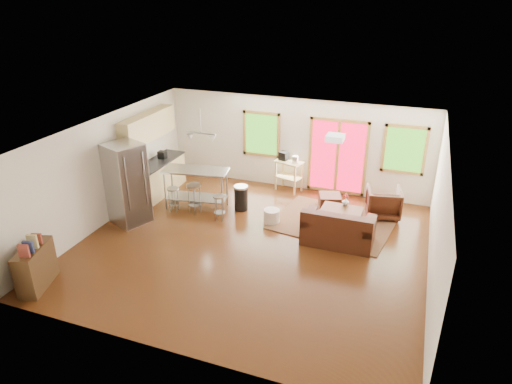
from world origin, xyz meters
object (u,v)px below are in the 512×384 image
(loveseat, at_px, (338,230))
(ottoman, at_px, (330,201))
(rug, at_px, (333,223))
(armchair, at_px, (383,201))
(kitchen_cart, at_px, (288,165))
(coffee_table, at_px, (342,211))
(refrigerator, at_px, (127,184))
(island, at_px, (196,181))

(loveseat, bearing_deg, ottoman, 107.07)
(rug, bearing_deg, ottoman, 107.15)
(armchair, relative_size, kitchen_cart, 0.74)
(coffee_table, bearing_deg, refrigerator, -161.05)
(ottoman, relative_size, kitchen_cart, 0.48)
(armchair, xyz_separation_m, kitchen_cart, (-2.70, 0.71, 0.35))
(loveseat, bearing_deg, armchair, 64.56)
(loveseat, height_order, armchair, loveseat)
(ottoman, distance_m, refrigerator, 5.15)
(rug, distance_m, ottoman, 0.90)
(refrigerator, height_order, kitchen_cart, refrigerator)
(kitchen_cart, bearing_deg, loveseat, -52.20)
(ottoman, height_order, kitchen_cart, kitchen_cart)
(rug, relative_size, loveseat, 1.75)
(armchair, bearing_deg, island, 2.10)
(coffee_table, height_order, kitchen_cart, kitchen_cart)
(kitchen_cart, bearing_deg, rug, -43.72)
(refrigerator, distance_m, kitchen_cart, 4.42)
(kitchen_cart, bearing_deg, island, -136.26)
(coffee_table, xyz_separation_m, ottoman, (-0.45, 0.75, -0.16))
(loveseat, height_order, coffee_table, loveseat)
(loveseat, xyz_separation_m, refrigerator, (-5.00, -0.70, 0.67))
(refrigerator, xyz_separation_m, kitchen_cart, (3.12, 3.13, -0.23))
(refrigerator, xyz_separation_m, island, (1.17, 1.27, -0.27))
(rug, distance_m, kitchen_cart, 2.36)
(rug, height_order, coffee_table, coffee_table)
(loveseat, bearing_deg, rug, 107.05)
(armchair, bearing_deg, loveseat, 52.90)
(loveseat, height_order, ottoman, loveseat)
(armchair, height_order, ottoman, armchair)
(rug, relative_size, armchair, 3.30)
(rug, distance_m, armchair, 1.43)
(loveseat, relative_size, ottoman, 2.89)
(refrigerator, bearing_deg, coffee_table, 41.22)
(armchair, bearing_deg, refrigerator, 10.82)
(refrigerator, bearing_deg, loveseat, 30.20)
(coffee_table, height_order, island, island)
(island, bearing_deg, kitchen_cart, 43.74)
(rug, bearing_deg, coffee_table, 28.17)
(loveseat, xyz_separation_m, coffee_table, (-0.09, 0.99, 0.00))
(armchair, relative_size, island, 0.47)
(rug, height_order, loveseat, loveseat)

